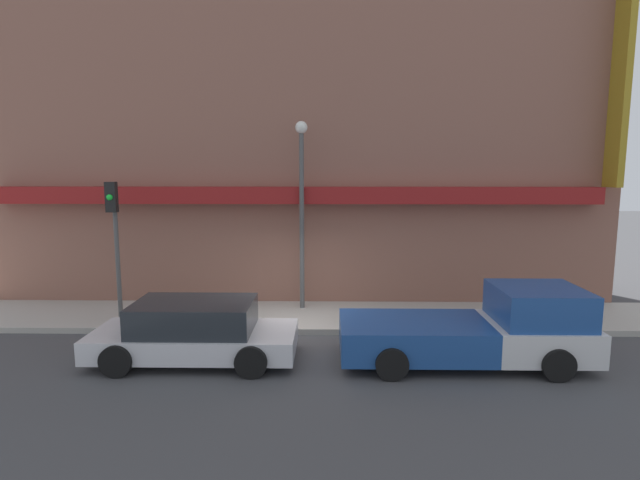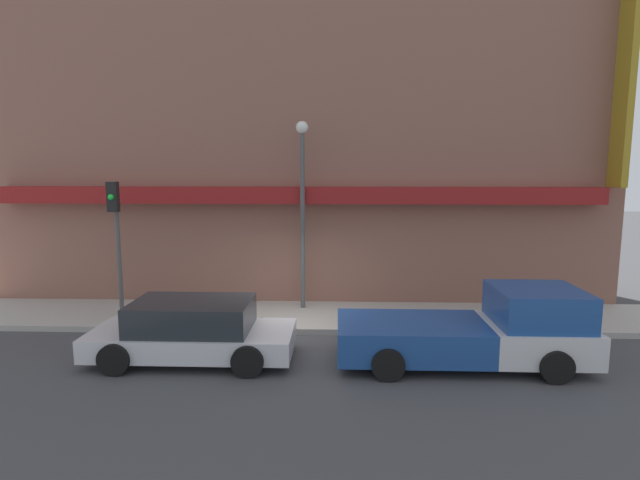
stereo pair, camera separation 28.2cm
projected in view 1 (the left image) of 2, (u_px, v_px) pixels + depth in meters
name	position (u px, v px, depth m)	size (l,w,h in m)	color
ground_plane	(290.00, 335.00, 13.04)	(80.00, 80.00, 0.00)	#424244
sidewalk	(293.00, 316.00, 14.42)	(36.00, 2.80, 0.16)	#ADA89E
building	(299.00, 127.00, 16.49)	(19.80, 3.80, 11.43)	brown
pickup_truck	(480.00, 330.00, 11.11)	(5.46, 2.22, 1.72)	silver
parked_car	(195.00, 332.00, 11.23)	(4.55, 2.09, 1.37)	silver
fire_hydrant	(206.00, 308.00, 13.87)	(0.21, 0.21, 0.61)	#196633
street_lamp	(302.00, 193.00, 14.58)	(0.36, 0.36, 5.52)	#4C4C4C
traffic_light	(114.00, 227.00, 13.35)	(0.28, 0.42, 3.81)	#4C4C4C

